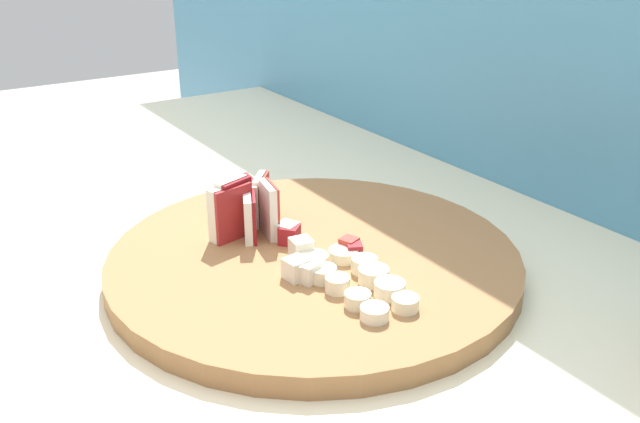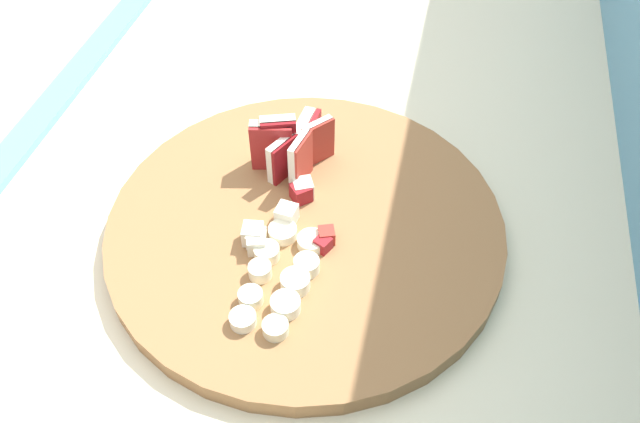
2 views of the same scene
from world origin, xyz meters
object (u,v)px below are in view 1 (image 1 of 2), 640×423
cutting_board (314,260)px  apple_dice_pile (304,252)px  banana_slice_rows (357,279)px  apple_wedge_fan (246,208)px

cutting_board → apple_dice_pile: bearing=-57.3°
banana_slice_rows → apple_wedge_fan: bearing=-168.9°
apple_dice_pile → banana_slice_rows: size_ratio=0.79×
cutting_board → apple_wedge_fan: (-0.08, -0.04, 0.04)m
apple_wedge_fan → apple_dice_pile: (0.09, 0.02, -0.02)m
apple_dice_pile → apple_wedge_fan: bearing=-169.8°
banana_slice_rows → apple_dice_pile: bearing=-167.7°
cutting_board → apple_wedge_fan: bearing=-155.8°
apple_wedge_fan → banana_slice_rows: apple_wedge_fan is taller
cutting_board → banana_slice_rows: bearing=-3.0°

